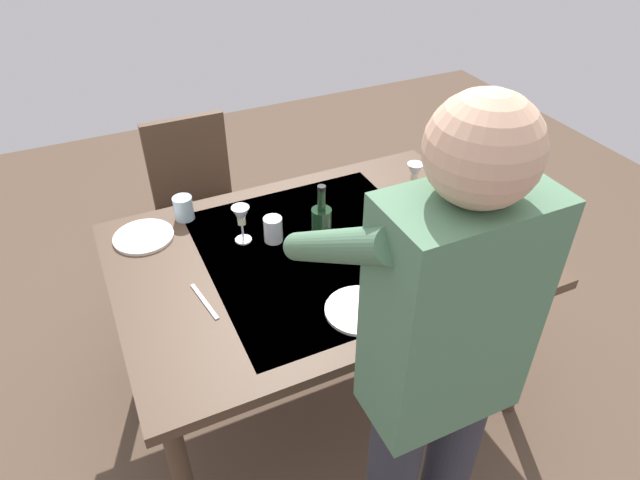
{
  "coord_description": "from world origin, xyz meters",
  "views": [
    {
      "loc": [
        0.7,
        1.5,
        2.05
      ],
      "look_at": [
        0.0,
        0.0,
        0.81
      ],
      "focal_mm": 31.53,
      "sensor_mm": 36.0,
      "label": 1
    }
  ],
  "objects_px": {
    "dinner_plate_near": "(360,310)",
    "wine_glass_left": "(414,174)",
    "person_server": "(435,371)",
    "dinner_plate_far": "(144,237)",
    "water_cup_near_right": "(273,229)",
    "wine_glass_right": "(241,218)",
    "serving_bowl_pasta": "(403,254)",
    "wine_bottle": "(321,231)",
    "dining_table": "(320,265)",
    "water_cup_near_left": "(183,208)",
    "chair_near": "(197,198)",
    "water_cup_far_left": "(443,184)"
  },
  "relations": [
    {
      "from": "wine_glass_left",
      "to": "wine_glass_right",
      "type": "distance_m",
      "value": 0.76
    },
    {
      "from": "water_cup_near_left",
      "to": "water_cup_near_right",
      "type": "bearing_deg",
      "value": 133.07
    },
    {
      "from": "wine_glass_right",
      "to": "water_cup_near_left",
      "type": "relative_size",
      "value": 1.54
    },
    {
      "from": "water_cup_near_left",
      "to": "dinner_plate_near",
      "type": "height_order",
      "value": "water_cup_near_left"
    },
    {
      "from": "dining_table",
      "to": "chair_near",
      "type": "xyz_separation_m",
      "value": [
        0.25,
        -0.91,
        -0.16
      ]
    },
    {
      "from": "wine_glass_left",
      "to": "water_cup_near_left",
      "type": "height_order",
      "value": "wine_glass_left"
    },
    {
      "from": "wine_glass_right",
      "to": "dinner_plate_near",
      "type": "height_order",
      "value": "wine_glass_right"
    },
    {
      "from": "wine_bottle",
      "to": "wine_glass_right",
      "type": "relative_size",
      "value": 1.96
    },
    {
      "from": "person_server",
      "to": "dinner_plate_far",
      "type": "height_order",
      "value": "person_server"
    },
    {
      "from": "wine_glass_left",
      "to": "dinner_plate_near",
      "type": "xyz_separation_m",
      "value": [
        0.54,
        0.53,
        -0.1
      ]
    },
    {
      "from": "wine_glass_left",
      "to": "wine_glass_right",
      "type": "relative_size",
      "value": 1.0
    },
    {
      "from": "chair_near",
      "to": "wine_glass_right",
      "type": "bearing_deg",
      "value": 91.09
    },
    {
      "from": "water_cup_near_right",
      "to": "dinner_plate_near",
      "type": "height_order",
      "value": "water_cup_near_right"
    },
    {
      "from": "wine_bottle",
      "to": "serving_bowl_pasta",
      "type": "distance_m",
      "value": 0.31
    },
    {
      "from": "serving_bowl_pasta",
      "to": "dinner_plate_near",
      "type": "distance_m",
      "value": 0.31
    },
    {
      "from": "water_cup_near_right",
      "to": "dinner_plate_near",
      "type": "distance_m",
      "value": 0.5
    },
    {
      "from": "dining_table",
      "to": "wine_bottle",
      "type": "bearing_deg",
      "value": 77.44
    },
    {
      "from": "dinner_plate_far",
      "to": "wine_glass_left",
      "type": "bearing_deg",
      "value": 171.11
    },
    {
      "from": "wine_glass_left",
      "to": "serving_bowl_pasta",
      "type": "height_order",
      "value": "wine_glass_left"
    },
    {
      "from": "water_cup_near_left",
      "to": "person_server",
      "type": "bearing_deg",
      "value": 105.79
    },
    {
      "from": "dinner_plate_near",
      "to": "serving_bowl_pasta",
      "type": "bearing_deg",
      "value": -147.89
    },
    {
      "from": "serving_bowl_pasta",
      "to": "water_cup_near_left",
      "type": "bearing_deg",
      "value": -42.98
    },
    {
      "from": "water_cup_near_right",
      "to": "dinner_plate_far",
      "type": "bearing_deg",
      "value": -26.61
    },
    {
      "from": "water_cup_near_right",
      "to": "chair_near",
      "type": "bearing_deg",
      "value": -81.32
    },
    {
      "from": "water_cup_near_left",
      "to": "dining_table",
      "type": "bearing_deg",
      "value": 133.57
    },
    {
      "from": "dinner_plate_near",
      "to": "wine_glass_left",
      "type": "bearing_deg",
      "value": -135.37
    },
    {
      "from": "chair_near",
      "to": "wine_bottle",
      "type": "relative_size",
      "value": 3.07
    },
    {
      "from": "dinner_plate_far",
      "to": "wine_bottle",
      "type": "bearing_deg",
      "value": 146.38
    },
    {
      "from": "water_cup_near_right",
      "to": "dining_table",
      "type": "bearing_deg",
      "value": 134.63
    },
    {
      "from": "dinner_plate_near",
      "to": "dinner_plate_far",
      "type": "xyz_separation_m",
      "value": [
        0.56,
        -0.71,
        0.0
      ]
    },
    {
      "from": "chair_near",
      "to": "water_cup_near_left",
      "type": "height_order",
      "value": "chair_near"
    },
    {
      "from": "person_server",
      "to": "water_cup_near_right",
      "type": "xyz_separation_m",
      "value": [
        0.07,
        -0.93,
        -0.15
      ]
    },
    {
      "from": "dining_table",
      "to": "chair_near",
      "type": "distance_m",
      "value": 0.96
    },
    {
      "from": "person_server",
      "to": "wine_glass_right",
      "type": "xyz_separation_m",
      "value": [
        0.18,
        -0.98,
        -0.1
      ]
    },
    {
      "from": "person_server",
      "to": "wine_bottle",
      "type": "distance_m",
      "value": 0.78
    },
    {
      "from": "wine_glass_left",
      "to": "water_cup_near_right",
      "type": "distance_m",
      "value": 0.66
    },
    {
      "from": "wine_bottle",
      "to": "water_cup_near_right",
      "type": "height_order",
      "value": "wine_bottle"
    },
    {
      "from": "water_cup_near_left",
      "to": "dinner_plate_near",
      "type": "relative_size",
      "value": 0.43
    },
    {
      "from": "water_cup_far_left",
      "to": "serving_bowl_pasta",
      "type": "relative_size",
      "value": 0.29
    },
    {
      "from": "water_cup_far_left",
      "to": "dinner_plate_near",
      "type": "bearing_deg",
      "value": 36.52
    },
    {
      "from": "dining_table",
      "to": "water_cup_near_right",
      "type": "relative_size",
      "value": 14.91
    },
    {
      "from": "water_cup_near_left",
      "to": "serving_bowl_pasta",
      "type": "xyz_separation_m",
      "value": [
        -0.65,
        0.61,
        -0.02
      ]
    },
    {
      "from": "serving_bowl_pasta",
      "to": "dining_table",
      "type": "bearing_deg",
      "value": -36.38
    },
    {
      "from": "person_server",
      "to": "wine_glass_left",
      "type": "xyz_separation_m",
      "value": [
        -0.58,
        -0.98,
        -0.1
      ]
    },
    {
      "from": "chair_near",
      "to": "serving_bowl_pasta",
      "type": "xyz_separation_m",
      "value": [
        -0.5,
        1.1,
        0.26
      ]
    },
    {
      "from": "wine_bottle",
      "to": "wine_glass_right",
      "type": "height_order",
      "value": "wine_bottle"
    },
    {
      "from": "wine_glass_right",
      "to": "chair_near",
      "type": "bearing_deg",
      "value": -88.91
    },
    {
      "from": "wine_bottle",
      "to": "water_cup_far_left",
      "type": "bearing_deg",
      "value": -165.31
    },
    {
      "from": "dining_table",
      "to": "dinner_plate_near",
      "type": "distance_m",
      "value": 0.36
    },
    {
      "from": "person_server",
      "to": "water_cup_near_right",
      "type": "height_order",
      "value": "person_server"
    }
  ]
}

